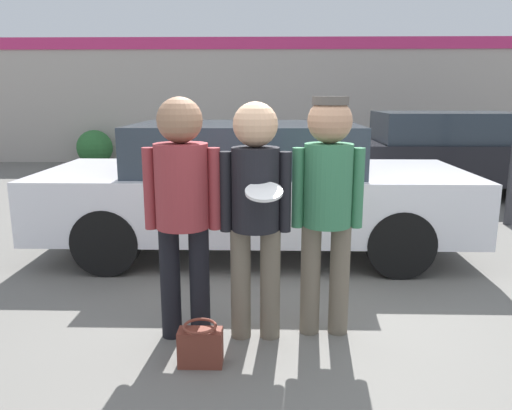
{
  "coord_description": "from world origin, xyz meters",
  "views": [
    {
      "loc": [
        -0.13,
        -3.62,
        1.81
      ],
      "look_at": [
        -0.22,
        0.06,
        0.99
      ],
      "focal_mm": 35.0,
      "sensor_mm": 36.0,
      "label": 1
    }
  ],
  "objects_px": {
    "person_left": "(182,196)",
    "person_middle_with_frisbee": "(255,201)",
    "handbag": "(200,346)",
    "parked_car_far": "(447,153)",
    "person_right": "(328,194)",
    "shrub": "(95,148)",
    "parked_car_near": "(252,187)"
  },
  "relations": [
    {
      "from": "person_left",
      "to": "person_middle_with_frisbee",
      "type": "height_order",
      "value": "person_left"
    },
    {
      "from": "person_left",
      "to": "handbag",
      "type": "bearing_deg",
      "value": -68.5
    },
    {
      "from": "parked_car_far",
      "to": "person_right",
      "type": "bearing_deg",
      "value": -117.03
    },
    {
      "from": "handbag",
      "to": "shrub",
      "type": "bearing_deg",
      "value": 112.55
    },
    {
      "from": "person_middle_with_frisbee",
      "to": "parked_car_near",
      "type": "height_order",
      "value": "person_middle_with_frisbee"
    },
    {
      "from": "shrub",
      "to": "person_middle_with_frisbee",
      "type": "bearing_deg",
      "value": -64.68
    },
    {
      "from": "person_middle_with_frisbee",
      "to": "parked_car_near",
      "type": "relative_size",
      "value": 0.37
    },
    {
      "from": "person_left",
      "to": "shrub",
      "type": "xyz_separation_m",
      "value": [
        -3.87,
        9.29,
        -0.64
      ]
    },
    {
      "from": "parked_car_near",
      "to": "shrub",
      "type": "distance_m",
      "value": 8.32
    },
    {
      "from": "person_middle_with_frisbee",
      "to": "parked_car_near",
      "type": "bearing_deg",
      "value": 92.37
    },
    {
      "from": "person_middle_with_frisbee",
      "to": "handbag",
      "type": "xyz_separation_m",
      "value": [
        -0.36,
        -0.42,
        -0.91
      ]
    },
    {
      "from": "parked_car_far",
      "to": "person_left",
      "type": "bearing_deg",
      "value": -124.6
    },
    {
      "from": "person_left",
      "to": "person_right",
      "type": "bearing_deg",
      "value": 4.94
    },
    {
      "from": "handbag",
      "to": "person_right",
      "type": "bearing_deg",
      "value": 29.78
    },
    {
      "from": "person_right",
      "to": "person_middle_with_frisbee",
      "type": "bearing_deg",
      "value": -170.67
    },
    {
      "from": "handbag",
      "to": "parked_car_near",
      "type": "bearing_deg",
      "value": 83.99
    },
    {
      "from": "parked_car_far",
      "to": "handbag",
      "type": "relative_size",
      "value": 15.34
    },
    {
      "from": "person_middle_with_frisbee",
      "to": "parked_car_far",
      "type": "height_order",
      "value": "person_middle_with_frisbee"
    },
    {
      "from": "parked_car_near",
      "to": "person_left",
      "type": "bearing_deg",
      "value": -101.38
    },
    {
      "from": "person_left",
      "to": "parked_car_near",
      "type": "distance_m",
      "value": 2.24
    },
    {
      "from": "shrub",
      "to": "person_right",
      "type": "bearing_deg",
      "value": -61.86
    },
    {
      "from": "person_left",
      "to": "parked_car_far",
      "type": "height_order",
      "value": "person_left"
    },
    {
      "from": "person_middle_with_frisbee",
      "to": "handbag",
      "type": "height_order",
      "value": "person_middle_with_frisbee"
    },
    {
      "from": "person_right",
      "to": "person_left",
      "type": "bearing_deg",
      "value": -175.06
    },
    {
      "from": "person_middle_with_frisbee",
      "to": "person_left",
      "type": "bearing_deg",
      "value": -179.5
    },
    {
      "from": "person_right",
      "to": "shrub",
      "type": "xyz_separation_m",
      "value": [
        -4.92,
        9.2,
        -0.64
      ]
    },
    {
      "from": "person_left",
      "to": "person_middle_with_frisbee",
      "type": "bearing_deg",
      "value": 0.5
    },
    {
      "from": "parked_car_near",
      "to": "person_middle_with_frisbee",
      "type": "bearing_deg",
      "value": -87.63
    },
    {
      "from": "parked_car_near",
      "to": "handbag",
      "type": "height_order",
      "value": "parked_car_near"
    },
    {
      "from": "person_right",
      "to": "parked_car_near",
      "type": "height_order",
      "value": "person_right"
    },
    {
      "from": "person_left",
      "to": "person_right",
      "type": "relative_size",
      "value": 1.0
    },
    {
      "from": "person_middle_with_frisbee",
      "to": "parked_car_far",
      "type": "distance_m",
      "value": 6.52
    }
  ]
}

